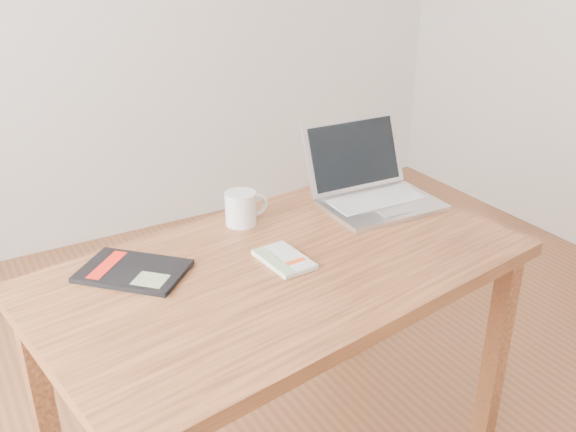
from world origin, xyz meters
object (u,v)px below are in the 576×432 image
desk (283,292)px  coffee_mug (242,208)px  white_guidebook (284,260)px  laptop (371,186)px  black_guidebook (133,271)px

desk → coffee_mug: size_ratio=10.29×
white_guidebook → laptop: (0.44, 0.21, 0.04)m
white_guidebook → laptop: 0.49m
white_guidebook → coffee_mug: coffee_mug is taller
laptop → desk: bearing=-152.4°
white_guidebook → coffee_mug: size_ratio=1.30×
laptop → coffee_mug: 0.43m
coffee_mug → black_guidebook: bearing=-158.1°
desk → coffee_mug: bearing=78.3°
black_guidebook → laptop: 0.81m
black_guidebook → desk: bearing=-66.4°
desk → laptop: bearing=16.9°
laptop → coffee_mug: bearing=174.6°
white_guidebook → coffee_mug: 0.27m
coffee_mug → white_guidebook: bearing=-88.5°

